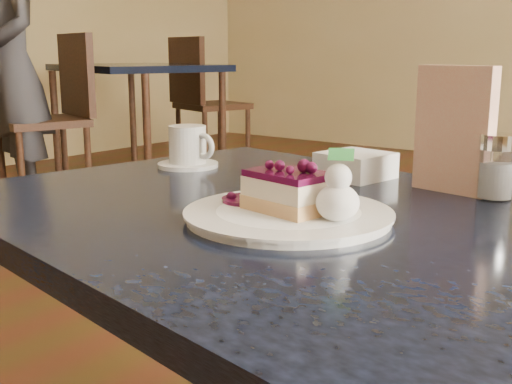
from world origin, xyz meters
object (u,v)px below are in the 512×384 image
Objects in this scene: dessert_plate at (288,215)px; cheesecake_slice at (289,191)px; coffee_set at (189,149)px; patron at (12,67)px; bg_table_far_left at (141,172)px; main_table at (310,263)px.

cheesecake_slice is at bearing 0.00° from dessert_plate.
patron is at bearing 154.55° from coffee_set.
bg_table_far_left reaches higher than cheesecake_slice.
bg_table_far_left is (-2.84, 2.29, -0.61)m from dessert_plate.
patron reaches higher than coffee_set.
cheesecake_slice is 0.06× the size of bg_table_far_left.
main_table is 4.38× the size of dessert_plate.
main_table is 3.66m from bg_table_far_left.
dessert_plate is 2.27× the size of cheesecake_slice.
coffee_set reaches higher than dessert_plate.
cheesecake_slice is (-0.01, -0.04, 0.11)m from main_table.
main_table is at bearing -23.11° from coffee_set.
bg_table_far_left reaches higher than coffee_set.
main_table is at bearing 80.33° from dessert_plate.
main_table is 9.43× the size of coffee_set.
bg_table_far_left is 1.22× the size of patron.
main_table is at bearing -22.58° from bg_table_far_left.
bg_table_far_left is at bearing 141.09° from dessert_plate.
patron is at bearing 164.52° from main_table.
patron reaches higher than bg_table_far_left.
patron is at bearing 154.09° from dessert_plate.
cheesecake_slice is 0.07× the size of patron.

